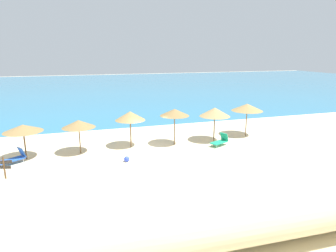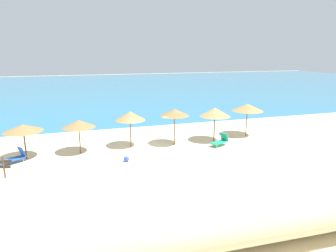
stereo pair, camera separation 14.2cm
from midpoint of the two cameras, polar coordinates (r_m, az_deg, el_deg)
ground_plane at (r=20.99m, az=-3.04°, el=-5.45°), size 160.00×160.00×0.00m
sea_water at (r=63.20m, az=-13.03°, el=7.33°), size 160.00×70.89×0.01m
dune_ridge at (r=12.17m, az=9.44°, el=-13.47°), size 52.32×7.34×2.84m
beach_umbrella_0 at (r=21.70m, az=-26.43°, el=-0.40°), size 2.52×2.52×2.38m
beach_umbrella_1 at (r=21.50m, az=-17.10°, el=0.40°), size 2.30×2.30×2.43m
beach_umbrella_2 at (r=22.11m, az=-7.52°, el=1.96°), size 2.26×2.26×2.76m
beach_umbrella_3 at (r=22.37m, az=1.10°, el=2.65°), size 2.25×2.25×2.85m
beach_umbrella_4 at (r=23.67m, az=8.87°, el=2.70°), size 2.45×2.45×2.76m
beach_umbrella_5 at (r=25.82m, az=14.93°, el=3.52°), size 2.63×2.63×2.80m
lounge_chair_0 at (r=21.62m, az=-27.88°, el=-5.50°), size 1.78×1.48×0.96m
lounge_chair_1 at (r=23.08m, az=9.91°, el=-2.84°), size 1.64×1.22×0.92m
wooden_signpost at (r=18.18m, az=-29.30°, el=-7.17°), size 0.84×0.24×1.62m
beach_ball at (r=19.69m, az=-8.20°, el=-6.34°), size 0.37×0.37×0.37m
cooler_box at (r=17.82m, az=-11.13°, el=-8.79°), size 0.55×0.54×0.33m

